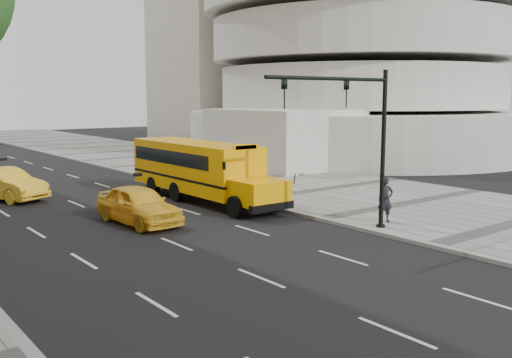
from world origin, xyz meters
TOP-DOWN VIEW (x-y plane):
  - ground at (0.00, 0.00)m, footprint 140.00×140.00m
  - sidewalk_museum at (12.00, 0.00)m, footprint 12.00×140.00m
  - curb_museum at (6.00, 0.00)m, footprint 0.30×140.00m
  - guggenheim at (29.37, 18.51)m, footprint 33.20×42.20m
  - school_bus at (4.50, 2.22)m, footprint 2.96×11.56m
  - taxi_near at (-0.51, -1.03)m, footprint 2.23×4.90m
  - taxi_far at (-3.50, 8.38)m, footprint 3.54×5.32m
  - pedestrian at (7.41, -7.74)m, footprint 0.82×0.67m
  - traffic_signal at (5.19, -8.21)m, footprint 6.18×0.36m

SIDE VIEW (x-z plane):
  - ground at x=0.00m, z-range 0.00..0.00m
  - sidewalk_museum at x=12.00m, z-range 0.00..0.15m
  - curb_museum at x=6.00m, z-range 0.00..0.15m
  - taxi_near at x=-0.51m, z-range 0.00..1.63m
  - taxi_far at x=-3.50m, z-range 0.00..1.66m
  - pedestrian at x=7.41m, z-range 0.15..2.08m
  - school_bus at x=4.50m, z-range 0.17..3.36m
  - traffic_signal at x=5.19m, z-range 0.89..7.29m
  - guggenheim at x=29.37m, z-range -3.92..31.08m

